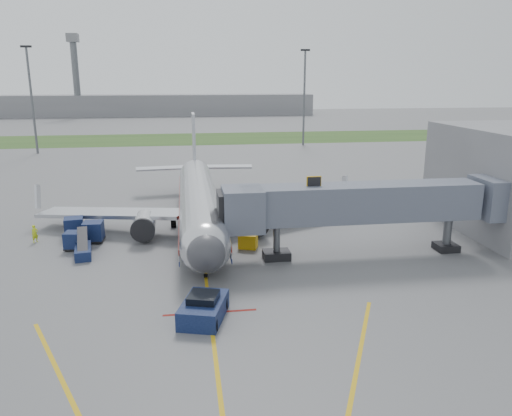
{
  "coord_description": "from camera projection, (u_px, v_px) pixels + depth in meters",
  "views": [
    {
      "loc": [
        -1.25,
        -33.31,
        14.61
      ],
      "look_at": [
        4.95,
        9.65,
        3.2
      ],
      "focal_mm": 35.0,
      "sensor_mm": 36.0,
      "label": 1
    }
  ],
  "objects": [
    {
      "name": "control_tower",
      "position": [
        75.0,
        70.0,
        183.78
      ],
      "size": [
        4.0,
        4.0,
        30.0
      ],
      "color": "#595B60",
      "rests_on": "ground"
    },
    {
      "name": "ground_power_cart",
      "position": [
        248.0,
        241.0,
        43.82
      ],
      "size": [
        1.86,
        1.55,
        1.27
      ],
      "color": "#E3A80D",
      "rests_on": "ground"
    },
    {
      "name": "baggage_cart_a",
      "position": [
        74.0,
        227.0,
        46.85
      ],
      "size": [
        1.98,
        1.98,
        1.87
      ],
      "color": "#0C1436",
      "rests_on": "ground"
    },
    {
      "name": "baggage_cart_c",
      "position": [
        93.0,
        232.0,
        45.42
      ],
      "size": [
        1.83,
        1.83,
        1.9
      ],
      "color": "#0C1436",
      "rests_on": "ground"
    },
    {
      "name": "airliner",
      "position": [
        199.0,
        201.0,
        49.7
      ],
      "size": [
        32.1,
        35.67,
        10.25
      ],
      "color": "silver",
      "rests_on": "ground"
    },
    {
      "name": "ground",
      "position": [
        207.0,
        287.0,
        35.77
      ],
      "size": [
        400.0,
        400.0,
        0.0
      ],
      "primitive_type": "plane",
      "color": "#565659",
      "rests_on": "ground"
    },
    {
      "name": "distant_terminal",
      "position": [
        160.0,
        105.0,
        196.1
      ],
      "size": [
        120.0,
        14.0,
        8.0
      ],
      "primitive_type": "cube",
      "color": "slate",
      "rests_on": "ground"
    },
    {
      "name": "light_mast_left",
      "position": [
        32.0,
        98.0,
        95.89
      ],
      "size": [
        2.0,
        0.44,
        20.4
      ],
      "color": "#595B60",
      "rests_on": "ground"
    },
    {
      "name": "baggage_cart_b",
      "position": [
        74.0,
        241.0,
        43.49
      ],
      "size": [
        1.65,
        1.65,
        1.58
      ],
      "color": "#0C1436",
      "rests_on": "ground"
    },
    {
      "name": "jet_bridge",
      "position": [
        359.0,
        204.0,
        41.2
      ],
      "size": [
        25.3,
        4.0,
        6.9
      ],
      "color": "slate",
      "rests_on": "ground"
    },
    {
      "name": "pushback_tug",
      "position": [
        204.0,
        308.0,
        30.99
      ],
      "size": [
        3.47,
        4.51,
        1.66
      ],
      "color": "#0C1436",
      "rests_on": "ground"
    },
    {
      "name": "light_mast_right",
      "position": [
        304.0,
        95.0,
        108.28
      ],
      "size": [
        2.0,
        0.44,
        20.4
      ],
      "color": "#595B60",
      "rests_on": "ground"
    },
    {
      "name": "ramp_worker",
      "position": [
        35.0,
        234.0,
        45.34
      ],
      "size": [
        0.71,
        0.68,
        1.64
      ],
      "primitive_type": "imported",
      "rotation": [
        0.0,
        0.0,
        0.7
      ],
      "color": "#C5DD1A",
      "rests_on": "ground"
    },
    {
      "name": "belt_loader",
      "position": [
        83.0,
        250.0,
        41.97
      ],
      "size": [
        1.82,
        4.09,
        1.94
      ],
      "color": "#0C1436",
      "rests_on": "ground"
    },
    {
      "name": "grass_strip",
      "position": [
        189.0,
        139.0,
        121.92
      ],
      "size": [
        300.0,
        25.0,
        0.01
      ],
      "primitive_type": "cube",
      "color": "#2D4C1E",
      "rests_on": "ground"
    },
    {
      "name": "apron_markings",
      "position": [
        213.0,
        339.0,
        28.69
      ],
      "size": [
        21.52,
        50.0,
        0.01
      ],
      "color": "gold",
      "rests_on": "ground"
    },
    {
      "name": "terminal",
      "position": [
        511.0,
        180.0,
        48.22
      ],
      "size": [
        10.0,
        16.0,
        10.0
      ],
      "primitive_type": "cube",
      "color": "slate",
      "rests_on": "ground"
    }
  ]
}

